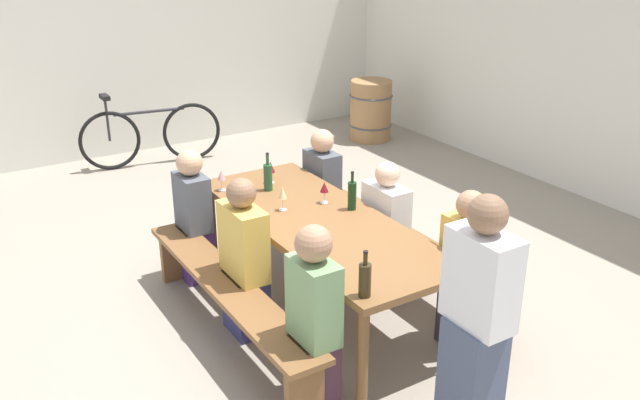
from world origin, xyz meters
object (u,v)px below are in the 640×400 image
Objects in this scene: seated_guest_far_1 at (385,232)px; parked_bicycle_0 at (150,135)px; seated_guest_near_0 at (194,218)px; standing_host at (475,340)px; bench_far at (400,244)px; wine_bottle_2 at (365,279)px; wine_barrel at (371,110)px; wine_bottle_0 at (352,195)px; wine_glass_2 at (324,188)px; wine_glass_1 at (222,176)px; wine_glass_0 at (271,168)px; wine_glass_3 at (283,194)px; tasting_table at (320,228)px; seated_guest_near_1 at (244,262)px; seated_guest_far_2 at (465,273)px; bench_near at (228,294)px; wine_bottle_1 at (268,177)px; seated_guest_far_0 at (322,192)px; seated_guest_near_2 at (314,320)px.

seated_guest_far_1 reaches higher than parked_bicycle_0.
seated_guest_near_0 is 0.71× the size of standing_host.
bench_far is 7.85× the size of wine_bottle_2.
standing_host reaches higher than parked_bicycle_0.
wine_barrel is at bearing 34.58° from seated_guest_near_0.
wine_bottle_0 is 0.47m from seated_guest_far_1.
wine_glass_2 is 1.11m from seated_guest_near_0.
standing_host is (2.62, 0.23, -0.12)m from wine_glass_1.
wine_glass_3 reaches higher than wine_glass_0.
standing_host is (1.73, -0.14, 0.07)m from tasting_table.
seated_guest_near_1 is (-1.09, -0.24, -0.31)m from wine_bottle_2.
seated_guest_far_2 is at bearing 99.97° from wine_bottle_2.
seated_guest_near_1 is at bearing -93.24° from tasting_table.
wine_glass_1 is (-0.89, 0.38, 0.51)m from bench_near.
bench_near is at bearing -47.20° from wine_barrel.
wine_bottle_1 is 1.08× the size of wine_bottle_2.
seated_guest_near_1 is at bearing -90.08° from wine_bottle_0.
wine_barrel is (-3.10, 2.68, -0.48)m from wine_glass_2.
wine_glass_0 is at bearing -56.82° from seated_guest_far_1.
wine_glass_1 reaches higher than bench_near.
bench_far is 13.18× the size of wine_glass_1.
wine_bottle_0 is 1.62× the size of wine_glass_0.
seated_guest_far_0 is 0.96× the size of seated_guest_far_2.
tasting_table is 0.81m from bench_near.
standing_host is at bearing -30.61° from wine_barrel.
seated_guest_far_1 is (-1.05, 0.95, -0.35)m from wine_bottle_2.
wine_glass_2 is (-0.25, 0.94, 0.51)m from bench_near.
wine_bottle_0 is at bearing 91.78° from bench_near.
parked_bicycle_0 is (-4.78, -0.56, -0.18)m from seated_guest_far_2.
seated_guest_far_1 reaches higher than bench_near.
seated_guest_near_1 is 1.83m from standing_host.
seated_guest_near_1 is 1.19m from seated_guest_far_1.
seated_guest_near_1 is (0.21, -0.79, -0.32)m from wine_glass_2.
wine_bottle_1 is 0.76m from seated_guest_far_0.
seated_guest_far_0 is at bearing -15.40° from standing_host.
seated_guest_near_2 is 1.04× the size of seated_guest_far_2.
standing_host is 1.97× the size of wine_barrel.
wine_glass_3 reaches higher than bench_far.
wine_bottle_0 is 0.38× the size of wine_barrel.
tasting_table is at bearing -3.13° from wine_glass_0.
wine_glass_3 is at bearing -57.75° from seated_guest_far_2.
wine_barrel is 0.48× the size of parked_bicycle_0.
wine_bottle_2 is 0.25× the size of seated_guest_near_1.
wine_glass_2 is (0.46, 0.24, 0.01)m from wine_bottle_1.
wine_glass_0 is 3.10m from parked_bicycle_0.
wine_glass_0 reaches higher than wine_barrel.
seated_guest_near_0 reaches higher than wine_bottle_0.
wine_bottle_2 is 0.24× the size of seated_guest_near_2.
tasting_table is at bearing -3.24° from seated_guest_near_1.
wine_bottle_1 is 1.02m from seated_guest_far_1.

